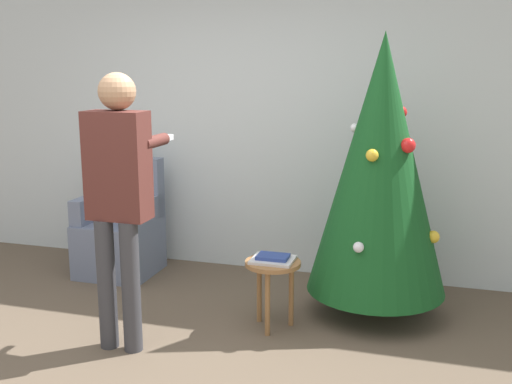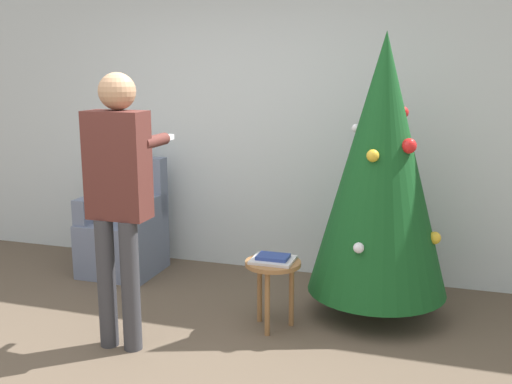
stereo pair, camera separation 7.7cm
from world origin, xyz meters
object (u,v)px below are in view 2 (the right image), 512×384
object	(u,v)px
armchair	(124,231)
person_standing	(118,187)
side_stool	(273,273)
christmas_tree	(381,166)

from	to	relation	value
armchair	person_standing	size ratio (longest dim) A/B	0.57
armchair	person_standing	world-z (taller)	person_standing
armchair	side_stool	distance (m)	1.76
person_standing	christmas_tree	bearing A→B (deg)	32.79
armchair	side_stool	bearing A→B (deg)	-25.01
person_standing	armchair	bearing A→B (deg)	119.61
armchair	person_standing	xyz separation A→B (m)	(0.73, -1.28, 0.70)
christmas_tree	armchair	bearing A→B (deg)	172.64
christmas_tree	side_stool	xyz separation A→B (m)	(-0.67, -0.45, -0.72)
armchair	person_standing	distance (m)	1.63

